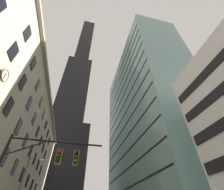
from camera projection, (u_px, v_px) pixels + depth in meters
name	position (u px, v px, depth m)	size (l,w,h in m)	color
dark_skyscraper	(71.00, 107.00, 102.09)	(27.64, 27.64, 208.17)	black
glass_office_midrise	(144.00, 116.00, 50.35)	(15.04, 41.62, 58.83)	gray
traffic_signal_mast	(42.00, 166.00, 10.18)	(6.99, 0.63, 6.77)	black
street_lamppost	(22.00, 187.00, 17.34)	(1.96, 0.32, 8.34)	#47474C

